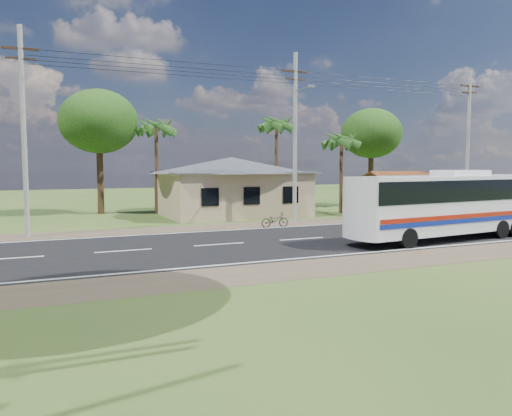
{
  "coord_description": "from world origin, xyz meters",
  "views": [
    {
      "loc": [
        -12.29,
        -22.44,
        3.85
      ],
      "look_at": [
        -2.14,
        1.0,
        1.61
      ],
      "focal_mm": 35.0,
      "sensor_mm": 36.0,
      "label": 1
    }
  ],
  "objects_px": {
    "waiting_shed": "(398,179)",
    "person": "(396,210)",
    "coach_bus": "(447,200)",
    "motorcycle": "(275,220)"
  },
  "relations": [
    {
      "from": "waiting_shed",
      "to": "motorcycle",
      "type": "height_order",
      "value": "waiting_shed"
    },
    {
      "from": "person",
      "to": "coach_bus",
      "type": "bearing_deg",
      "value": 55.85
    },
    {
      "from": "waiting_shed",
      "to": "coach_bus",
      "type": "height_order",
      "value": "coach_bus"
    },
    {
      "from": "person",
      "to": "motorcycle",
      "type": "bearing_deg",
      "value": -11.69
    },
    {
      "from": "coach_bus",
      "to": "waiting_shed",
      "type": "bearing_deg",
      "value": 56.04
    },
    {
      "from": "waiting_shed",
      "to": "motorcycle",
      "type": "xyz_separation_m",
      "value": [
        -12.19,
        -3.57,
        -2.28
      ]
    },
    {
      "from": "waiting_shed",
      "to": "motorcycle",
      "type": "distance_m",
      "value": 12.91
    },
    {
      "from": "waiting_shed",
      "to": "person",
      "type": "distance_m",
      "value": 5.04
    },
    {
      "from": "waiting_shed",
      "to": "coach_bus",
      "type": "bearing_deg",
      "value": -118.47
    },
    {
      "from": "coach_bus",
      "to": "motorcycle",
      "type": "distance_m",
      "value": 10.06
    }
  ]
}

